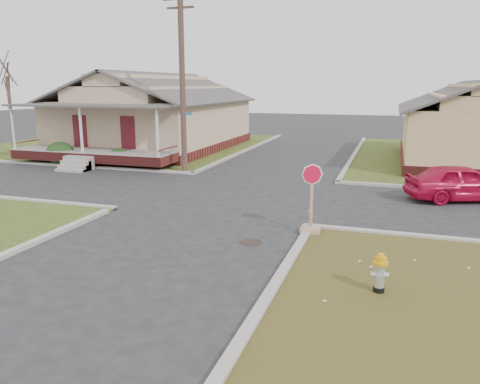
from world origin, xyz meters
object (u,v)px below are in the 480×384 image
(fire_hydrant, at_px, (380,270))
(stop_sign, at_px, (311,217))
(utility_pole, at_px, (182,80))
(red_sedan, at_px, (462,182))

(fire_hydrant, xyz_separation_m, stop_sign, (-2.13, 3.76, -0.03))
(utility_pole, relative_size, stop_sign, 4.29)
(utility_pole, height_order, fire_hydrant, utility_pole)
(red_sedan, bearing_deg, fire_hydrant, 143.99)
(utility_pole, relative_size, fire_hydrant, 10.14)
(fire_hydrant, bearing_deg, utility_pole, 122.17)
(utility_pole, height_order, red_sedan, utility_pole)
(utility_pole, bearing_deg, fire_hydrant, -49.61)
(fire_hydrant, height_order, stop_sign, stop_sign)
(red_sedan, bearing_deg, utility_pole, 60.49)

